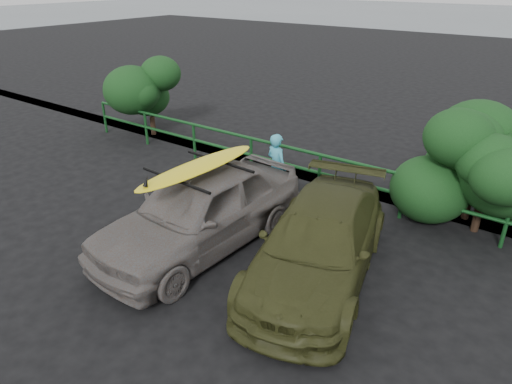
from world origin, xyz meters
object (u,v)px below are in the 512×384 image
sedan (201,210)px  olive_vehicle (319,243)px  guardrail (284,165)px  surfboard (198,167)px  man (277,167)px

sedan → olive_vehicle: (2.27, 0.45, -0.12)m
guardrail → olive_vehicle: olive_vehicle is taller
olive_vehicle → surfboard: surfboard is taller
guardrail → man: 0.88m
sedan → surfboard: 0.87m
surfboard → olive_vehicle: bearing=14.2°
sedan → guardrail: bearing=97.9°
guardrail → surfboard: (0.29, -3.32, 1.13)m
olive_vehicle → sedan: bearing=177.2°
sedan → man: 2.54m
sedan → man: bearing=92.6°
olive_vehicle → surfboard: (-2.27, -0.45, 1.00)m
sedan → surfboard: surfboard is taller
surfboard → man: bearing=92.6°
man → surfboard: size_ratio=0.56×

